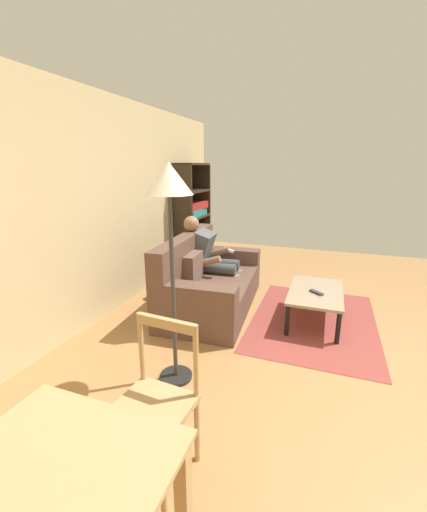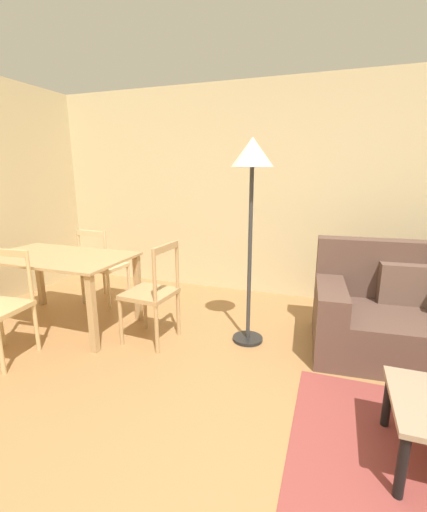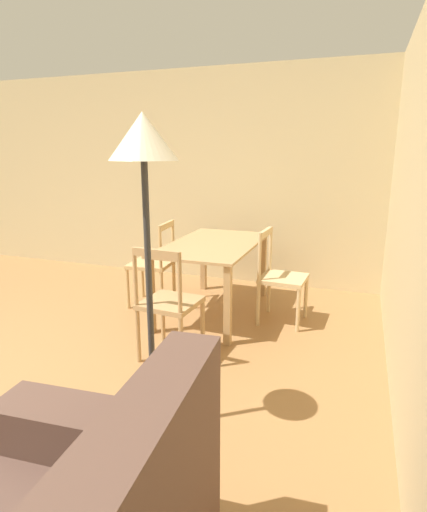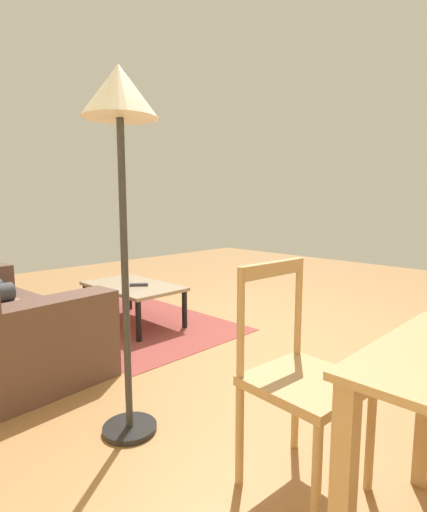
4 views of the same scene
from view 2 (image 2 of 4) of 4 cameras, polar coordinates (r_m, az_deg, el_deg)
The scene contains 6 objects.
wall_back at distance 4.32m, azimuth 17.40°, elevation 9.98°, with size 7.18×0.12×2.60m, color #D1BC8C.
couch at distance 3.49m, azimuth 31.84°, elevation -8.77°, with size 1.91×1.08×0.93m.
dining_table at distance 3.75m, azimuth -24.28°, elevation -1.51°, with size 1.43×0.83×0.73m.
dining_chair_near_wall at distance 4.30m, azimuth -17.85°, elevation -1.66°, with size 0.44×0.44×0.90m.
dining_chair_facing_couch at distance 3.19m, azimuth -10.16°, elevation -6.15°, with size 0.45×0.45×0.94m.
floor_lamp at distance 2.97m, azimuth 6.40°, elevation 13.61°, with size 0.36×0.36×1.82m.
Camera 2 is at (0.17, -1.20, 1.54)m, focal length 24.08 mm.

